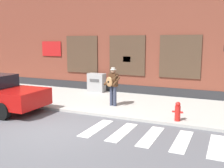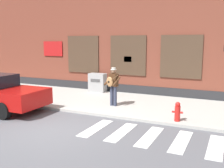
% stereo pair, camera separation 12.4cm
% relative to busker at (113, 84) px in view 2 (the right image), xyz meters
% --- Properties ---
extents(ground_plane, '(160.00, 160.00, 0.00)m').
position_rel_busker_xyz_m(ground_plane, '(-0.52, -3.45, -1.08)').
color(ground_plane, '#56565B').
extents(sidewalk, '(28.00, 4.52, 0.10)m').
position_rel_busker_xyz_m(sidewalk, '(-0.52, 0.83, -1.02)').
color(sidewalk, '#ADAAA3').
rests_on(sidewalk, ground).
extents(building_backdrop, '(28.00, 4.06, 7.62)m').
position_rel_busker_xyz_m(building_backdrop, '(-0.52, 5.08, 2.73)').
color(building_backdrop, brown).
rests_on(building_backdrop, ground).
extents(crosswalk, '(5.20, 1.90, 0.01)m').
position_rel_busker_xyz_m(crosswalk, '(3.02, -2.73, -1.07)').
color(crosswalk, silver).
rests_on(crosswalk, ground).
extents(busker, '(0.72, 0.64, 1.70)m').
position_rel_busker_xyz_m(busker, '(0.00, 0.00, 0.00)').
color(busker, '#33384C').
rests_on(busker, sidewalk).
extents(utility_box, '(0.97, 0.53, 1.04)m').
position_rel_busker_xyz_m(utility_box, '(-2.18, 2.64, -0.45)').
color(utility_box, '#9E9E9E').
rests_on(utility_box, sidewalk).
extents(fire_hydrant, '(0.38, 0.20, 0.70)m').
position_rel_busker_xyz_m(fire_hydrant, '(3.04, -1.08, -0.63)').
color(fire_hydrant, red).
rests_on(fire_hydrant, sidewalk).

